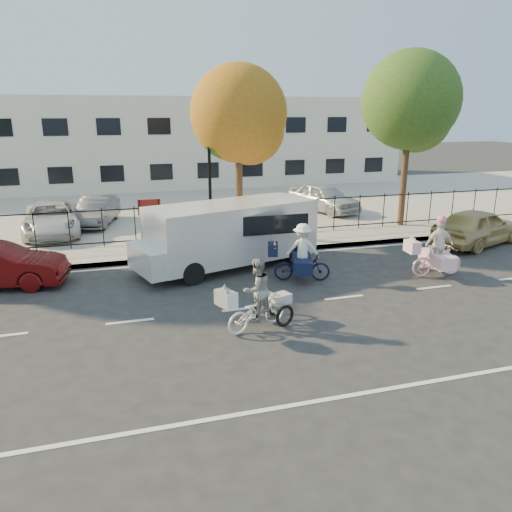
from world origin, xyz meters
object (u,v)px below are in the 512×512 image
object	(u,v)px
lot_car_c	(97,211)
gold_sedan	(477,227)
lamppost	(209,166)
bull_bike	(301,258)
unicorn_bike	(437,254)
zebra_trike	(257,302)
lot_car_b	(52,219)
lot_car_d	(324,197)
white_van	(229,232)

from	to	relation	value
lot_car_c	gold_sedan	bearing A→B (deg)	-13.29
lamppost	bull_bike	world-z (taller)	lamppost
lamppost	unicorn_bike	distance (m)	8.85
lamppost	zebra_trike	xyz separation A→B (m)	(-0.50, -8.10, -2.42)
gold_sedan	unicorn_bike	bearing A→B (deg)	105.95
lamppost	bull_bike	xyz separation A→B (m)	(1.85, -5.03, -2.38)
lot_car_b	lot_car_d	size ratio (longest dim) A/B	1.11
gold_sedan	lot_car_d	size ratio (longest dim) A/B	1.03
bull_bike	lamppost	bearing A→B (deg)	37.88
unicorn_bike	lot_car_d	size ratio (longest dim) A/B	0.47
zebra_trike	bull_bike	world-z (taller)	bull_bike
white_van	gold_sedan	size ratio (longest dim) A/B	1.53
lot_car_b	unicorn_bike	bearing A→B (deg)	-39.87
unicorn_bike	lot_car_b	size ratio (longest dim) A/B	0.43
gold_sedan	lot_car_d	world-z (taller)	lot_car_d
unicorn_bike	gold_sedan	distance (m)	4.87
unicorn_bike	lamppost	bearing A→B (deg)	50.47
lamppost	zebra_trike	bearing A→B (deg)	-93.55
lamppost	unicorn_bike	xyz separation A→B (m)	(6.19, -5.87, -2.37)
lamppost	gold_sedan	distance (m)	10.81
lamppost	lot_car_c	distance (m)	6.64
zebra_trike	lot_car_d	distance (m)	14.39
white_van	gold_sedan	distance (m)	10.10
lamppost	lot_car_b	world-z (taller)	lamppost
lot_car_c	lot_car_b	bearing A→B (deg)	-130.36
bull_bike	gold_sedan	size ratio (longest dim) A/B	0.47
lot_car_d	zebra_trike	bearing A→B (deg)	-139.65
lamppost	lot_car_d	bearing A→B (deg)	32.73
white_van	lot_car_c	size ratio (longest dim) A/B	1.75
lot_car_c	unicorn_bike	bearing A→B (deg)	-30.47
bull_bike	gold_sedan	bearing A→B (deg)	-58.43
zebra_trike	lot_car_d	xyz separation A→B (m)	(7.24, 12.43, 0.18)
lot_car_b	bull_bike	bearing A→B (deg)	-49.29
zebra_trike	bull_bike	size ratio (longest dim) A/B	1.02
lot_car_d	white_van	bearing A→B (deg)	-151.90
bull_bike	lot_car_c	world-z (taller)	bull_bike
bull_bike	lot_car_c	distance (m)	11.31
white_van	unicorn_bike	bearing A→B (deg)	-41.64
lamppost	lot_car_d	world-z (taller)	lamppost
lamppost	white_van	xyz separation A→B (m)	(0.03, -3.00, -1.90)
lot_car_c	white_van	bearing A→B (deg)	-45.53
lot_car_d	lot_car_c	bearing A→B (deg)	160.18
lamppost	lot_car_b	bearing A→B (deg)	153.19
lot_car_b	lamppost	bearing A→B (deg)	-30.67
lamppost	lot_car_c	bearing A→B (deg)	134.81
unicorn_bike	lot_car_d	distance (m)	10.22
lamppost	white_van	size ratio (longest dim) A/B	0.65
zebra_trike	bull_bike	bearing A→B (deg)	-59.00
lamppost	zebra_trike	distance (m)	8.47
zebra_trike	white_van	world-z (taller)	white_van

